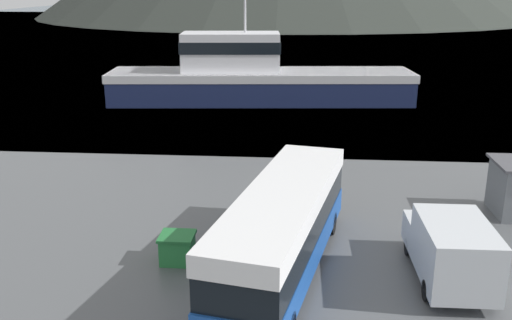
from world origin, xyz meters
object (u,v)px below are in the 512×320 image
Objects in this scene: delivery_van at (451,248)px; tour_bus at (283,226)px; fishing_boat at (254,77)px; storage_bin at (177,248)px; small_boat at (135,83)px.

tour_bus is at bearing 178.31° from delivery_van.
tour_bus is 5.71m from delivery_van.
fishing_boat is at bearing 108.56° from tour_bus.
delivery_van is (5.68, -0.11, -0.55)m from tour_bus.
delivery_van is 32.07m from fishing_boat.
storage_bin is at bearing 175.48° from delivery_van.
small_boat is (-12.40, 6.27, -1.78)m from fishing_boat.
delivery_van is 0.20× the size of fishing_boat.
tour_bus is 1.86× the size of small_boat.
tour_bus is 4.12m from storage_bin.
storage_bin is (-0.29, -30.03, -1.63)m from fishing_boat.
tour_bus is 8.87× the size of storage_bin.
tour_bus is at bearing -7.99° from storage_bin.
fishing_boat reaches higher than tour_bus.
delivery_van reaches higher than storage_bin.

